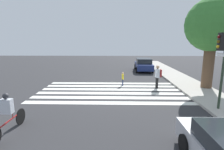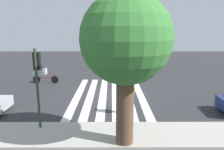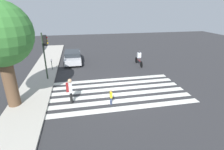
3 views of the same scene
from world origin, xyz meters
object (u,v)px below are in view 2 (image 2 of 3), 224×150
at_px(traffic_light, 37,74).
at_px(street_tree, 126,41).
at_px(cyclist_far_lane, 45,74).
at_px(pedestrian_adult_tall_backpack, 133,91).
at_px(pedestrian_adult_blue_shirt, 125,97).

xyz_separation_m(traffic_light, street_tree, (-4.15, 1.60, 1.64)).
relative_size(traffic_light, cyclist_far_lane, 1.75).
xyz_separation_m(traffic_light, pedestrian_adult_tall_backpack, (-5.10, -4.52, -2.26)).
bearing_deg(street_tree, traffic_light, -21.07).
xyz_separation_m(street_tree, pedestrian_adult_blue_shirt, (-0.24, -3.53, -3.50)).
relative_size(pedestrian_adult_tall_backpack, cyclist_far_lane, 0.46).
bearing_deg(traffic_light, pedestrian_adult_tall_backpack, -138.49).
relative_size(traffic_light, pedestrian_adult_tall_backpack, 3.79).
height_order(pedestrian_adult_tall_backpack, cyclist_far_lane, cyclist_far_lane).
xyz_separation_m(pedestrian_adult_tall_backpack, cyclist_far_lane, (7.55, -4.59, 0.26)).
xyz_separation_m(traffic_light, pedestrian_adult_blue_shirt, (-4.39, -1.93, -1.85)).
height_order(pedestrian_adult_blue_shirt, pedestrian_adult_tall_backpack, pedestrian_adult_blue_shirt).
distance_m(street_tree, pedestrian_adult_blue_shirt, 4.97).
xyz_separation_m(pedestrian_adult_blue_shirt, pedestrian_adult_tall_backpack, (-0.72, -2.59, -0.40)).
bearing_deg(street_tree, pedestrian_adult_tall_backpack, -98.91).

